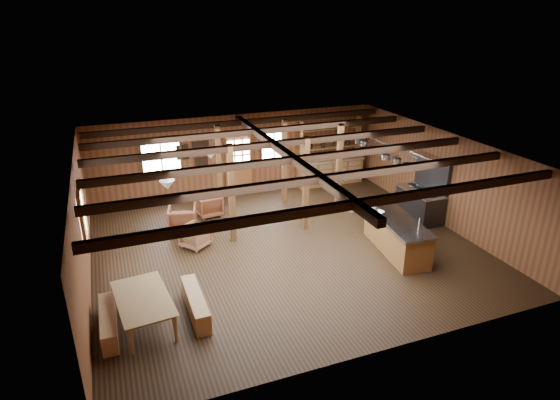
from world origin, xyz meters
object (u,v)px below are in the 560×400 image
at_px(commercial_range, 422,199).
at_px(armchair_a, 208,205).
at_px(kitchen_island, 397,235).
at_px(armchair_b, 182,219).
at_px(armchair_c, 196,236).
at_px(dining_table, 146,310).

relative_size(commercial_range, armchair_a, 2.60).
bearing_deg(armchair_a, kitchen_island, 128.32).
relative_size(kitchen_island, armchair_b, 3.18).
bearing_deg(armchair_b, armchair_c, 110.53).
relative_size(dining_table, armchair_b, 2.26).
bearing_deg(armchair_c, armchair_b, -29.26).
bearing_deg(kitchen_island, armchair_c, 163.32).
bearing_deg(dining_table, armchair_c, -34.01).
height_order(commercial_range, armchair_b, commercial_range).
xyz_separation_m(dining_table, armchair_b, (1.48, 4.18, 0.05)).
bearing_deg(commercial_range, armchair_a, 157.25).
relative_size(commercial_range, armchair_c, 2.88).
relative_size(commercial_range, dining_table, 1.08).
relative_size(kitchen_island, commercial_range, 1.31).
bearing_deg(armchair_c, armchair_a, -59.43).
distance_m(dining_table, armchair_c, 3.45).
distance_m(commercial_range, armchair_c, 6.95).
xyz_separation_m(kitchen_island, armchair_b, (-5.12, 3.33, -0.11)).
xyz_separation_m(kitchen_island, dining_table, (-6.61, -0.84, -0.15)).
distance_m(kitchen_island, commercial_range, 2.50).
xyz_separation_m(armchair_a, armchair_b, (-0.95, -0.79, 0.02)).
height_order(kitchen_island, armchair_a, kitchen_island).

